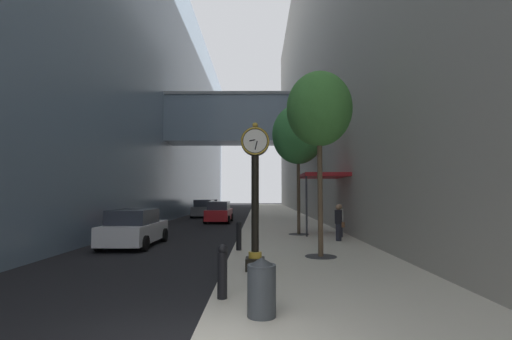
{
  "coord_description": "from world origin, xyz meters",
  "views": [
    {
      "loc": [
        1.03,
        -4.94,
        2.35
      ],
      "look_at": [
        0.88,
        19.13,
        3.9
      ],
      "focal_mm": 25.41,
      "sensor_mm": 36.0,
      "label": 1
    }
  ],
  "objects_px": {
    "bollard_nearest": "(222,270)",
    "pedestrian_by_clock": "(340,220)",
    "street_tree_mid_near": "(298,135)",
    "car_silver_far": "(211,207)",
    "street_clock": "(255,188)",
    "car_red_mid": "(219,212)",
    "bollard_third": "(239,235)",
    "trash_bin": "(262,286)",
    "pedestrian_walking": "(339,222)",
    "car_white_trailing": "(134,228)",
    "car_grey_near": "(204,209)",
    "street_tree_near": "(319,110)"
  },
  "relations": [
    {
      "from": "bollard_nearest",
      "to": "street_tree_mid_near",
      "type": "distance_m",
      "value": 13.19
    },
    {
      "from": "car_grey_near",
      "to": "car_red_mid",
      "type": "xyz_separation_m",
      "value": [
        2.15,
        -6.52,
        -0.01
      ]
    },
    {
      "from": "bollard_nearest",
      "to": "pedestrian_by_clock",
      "type": "relative_size",
      "value": 0.68
    },
    {
      "from": "bollard_third",
      "to": "car_grey_near",
      "type": "relative_size",
      "value": 0.25
    },
    {
      "from": "car_white_trailing",
      "to": "bollard_nearest",
      "type": "bearing_deg",
      "value": -60.61
    },
    {
      "from": "trash_bin",
      "to": "car_red_mid",
      "type": "relative_size",
      "value": 0.24
    },
    {
      "from": "street_tree_near",
      "to": "car_silver_far",
      "type": "distance_m",
      "value": 29.86
    },
    {
      "from": "bollard_third",
      "to": "street_tree_mid_near",
      "type": "distance_m",
      "value": 7.85
    },
    {
      "from": "street_clock",
      "to": "trash_bin",
      "type": "distance_m",
      "value": 4.33
    },
    {
      "from": "street_tree_mid_near",
      "to": "car_silver_far",
      "type": "height_order",
      "value": "street_tree_mid_near"
    },
    {
      "from": "street_clock",
      "to": "bollard_third",
      "type": "height_order",
      "value": "street_clock"
    },
    {
      "from": "street_clock",
      "to": "bollard_nearest",
      "type": "relative_size",
      "value": 3.8
    },
    {
      "from": "street_tree_mid_near",
      "to": "car_grey_near",
      "type": "relative_size",
      "value": 1.57
    },
    {
      "from": "trash_bin",
      "to": "car_red_mid",
      "type": "xyz_separation_m",
      "value": [
        -3.23,
        22.67,
        0.15
      ]
    },
    {
      "from": "pedestrian_walking",
      "to": "pedestrian_by_clock",
      "type": "relative_size",
      "value": 1.01
    },
    {
      "from": "car_red_mid",
      "to": "bollard_third",
      "type": "bearing_deg",
      "value": -80.92
    },
    {
      "from": "car_grey_near",
      "to": "car_silver_far",
      "type": "xyz_separation_m",
      "value": [
        -0.07,
        5.48,
        -0.03
      ]
    },
    {
      "from": "car_silver_far",
      "to": "car_white_trailing",
      "type": "height_order",
      "value": "car_silver_far"
    },
    {
      "from": "bollard_nearest",
      "to": "street_tree_mid_near",
      "type": "height_order",
      "value": "street_tree_mid_near"
    },
    {
      "from": "street_clock",
      "to": "car_white_trailing",
      "type": "xyz_separation_m",
      "value": [
        -5.45,
        5.67,
        -1.7
      ]
    },
    {
      "from": "pedestrian_walking",
      "to": "street_tree_mid_near",
      "type": "bearing_deg",
      "value": 120.53
    },
    {
      "from": "trash_bin",
      "to": "car_white_trailing",
      "type": "bearing_deg",
      "value": 120.28
    },
    {
      "from": "bollard_nearest",
      "to": "bollard_third",
      "type": "height_order",
      "value": "same"
    },
    {
      "from": "bollard_nearest",
      "to": "car_white_trailing",
      "type": "relative_size",
      "value": 0.26
    },
    {
      "from": "bollard_nearest",
      "to": "pedestrian_by_clock",
      "type": "bearing_deg",
      "value": 65.47
    },
    {
      "from": "street_clock",
      "to": "car_red_mid",
      "type": "distance_m",
      "value": 19.07
    },
    {
      "from": "street_tree_mid_near",
      "to": "trash_bin",
      "type": "relative_size",
      "value": 6.74
    },
    {
      "from": "trash_bin",
      "to": "car_silver_far",
      "type": "xyz_separation_m",
      "value": [
        -5.45,
        34.67,
        0.13
      ]
    },
    {
      "from": "bollard_third",
      "to": "car_red_mid",
      "type": "distance_m",
      "value": 15.27
    },
    {
      "from": "pedestrian_by_clock",
      "to": "car_red_mid",
      "type": "distance_m",
      "value": 13.05
    },
    {
      "from": "street_clock",
      "to": "car_silver_far",
      "type": "relative_size",
      "value": 1.03
    },
    {
      "from": "car_red_mid",
      "to": "car_white_trailing",
      "type": "distance_m",
      "value": 13.29
    },
    {
      "from": "pedestrian_by_clock",
      "to": "car_red_mid",
      "type": "bearing_deg",
      "value": 124.12
    },
    {
      "from": "street_tree_near",
      "to": "car_silver_far",
      "type": "relative_size",
      "value": 1.57
    },
    {
      "from": "trash_bin",
      "to": "car_white_trailing",
      "type": "height_order",
      "value": "car_white_trailing"
    },
    {
      "from": "pedestrian_by_clock",
      "to": "bollard_nearest",
      "type": "bearing_deg",
      "value": -114.53
    },
    {
      "from": "street_tree_near",
      "to": "car_grey_near",
      "type": "relative_size",
      "value": 1.46
    },
    {
      "from": "car_silver_far",
      "to": "car_white_trailing",
      "type": "xyz_separation_m",
      "value": [
        -0.15,
        -25.08,
        -0.01
      ]
    },
    {
      "from": "trash_bin",
      "to": "pedestrian_by_clock",
      "type": "height_order",
      "value": "pedestrian_by_clock"
    },
    {
      "from": "trash_bin",
      "to": "pedestrian_walking",
      "type": "distance_m",
      "value": 11.01
    },
    {
      "from": "bollard_nearest",
      "to": "car_white_trailing",
      "type": "bearing_deg",
      "value": 119.39
    },
    {
      "from": "pedestrian_walking",
      "to": "car_grey_near",
      "type": "xyz_separation_m",
      "value": [
        -9.08,
        18.82,
        -0.19
      ]
    },
    {
      "from": "car_grey_near",
      "to": "car_silver_far",
      "type": "bearing_deg",
      "value": 90.71
    },
    {
      "from": "street_tree_mid_near",
      "to": "car_grey_near",
      "type": "xyz_separation_m",
      "value": [
        -7.51,
        16.16,
        -4.73
      ]
    },
    {
      "from": "car_red_mid",
      "to": "car_grey_near",
      "type": "bearing_deg",
      "value": 108.27
    },
    {
      "from": "bollard_third",
      "to": "street_tree_mid_near",
      "type": "relative_size",
      "value": 0.16
    },
    {
      "from": "bollard_third",
      "to": "car_red_mid",
      "type": "relative_size",
      "value": 0.26
    },
    {
      "from": "bollard_nearest",
      "to": "car_white_trailing",
      "type": "xyz_separation_m",
      "value": [
        -4.78,
        8.49,
        0.06
      ]
    },
    {
      "from": "street_clock",
      "to": "street_tree_mid_near",
      "type": "xyz_separation_m",
      "value": [
        2.28,
        9.1,
        3.06
      ]
    },
    {
      "from": "bollard_nearest",
      "to": "street_tree_near",
      "type": "xyz_separation_m",
      "value": [
        2.94,
        5.04,
        4.61
      ]
    }
  ]
}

